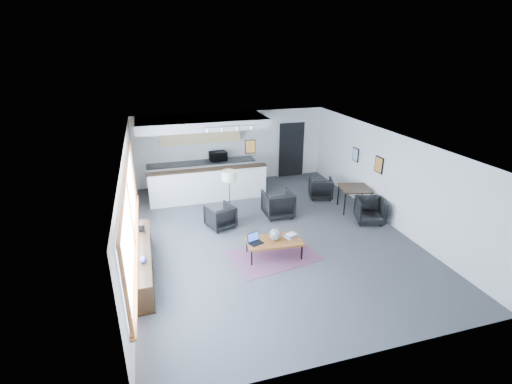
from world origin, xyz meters
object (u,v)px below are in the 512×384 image
object	(u,v)px
armchair_right	(278,203)
dining_chair_near	(370,211)
laptop	(255,240)
dining_table	(355,190)
microwave	(218,155)
ceramic_pot	(275,234)
book_stack	(291,235)
dining_chair_far	(321,189)
armchair_left	(220,215)
coffee_table	(274,241)
floor_lamp	(229,177)

from	to	relation	value
armchair_right	dining_chair_near	distance (m)	2.67
laptop	dining_table	xyz separation A→B (m)	(3.75, 1.87, 0.17)
microwave	ceramic_pot	bearing A→B (deg)	-91.99
ceramic_pot	book_stack	size ratio (longest dim) A/B	0.78
laptop	dining_chair_far	xyz separation A→B (m)	(3.19, 3.06, -0.18)
laptop	dining_chair_far	distance (m)	4.43
armchair_right	dining_chair_far	xyz separation A→B (m)	(1.86, 0.96, -0.11)
armchair_left	dining_chair_near	size ratio (longest dim) A/B	1.09
book_stack	dining_table	distance (m)	3.39
dining_chair_far	armchair_right	bearing A→B (deg)	45.90
coffee_table	laptop	bearing A→B (deg)	-179.38
dining_chair_near	dining_chair_far	size ratio (longest dim) A/B	1.03
dining_table	microwave	xyz separation A→B (m)	(-3.61, 3.36, 0.46)
coffee_table	ceramic_pot	xyz separation A→B (m)	(0.04, 0.02, 0.17)
coffee_table	dining_table	distance (m)	3.79
armchair_left	dining_table	xyz separation A→B (m)	(4.22, 0.02, 0.31)
armchair_left	dining_table	world-z (taller)	dining_table
armchair_right	microwave	xyz separation A→B (m)	(-1.19, 3.13, 0.70)
ceramic_pot	armchair_left	bearing A→B (deg)	117.83
coffee_table	microwave	distance (m)	5.32
armchair_right	dining_chair_far	bearing A→B (deg)	-151.91
microwave	armchair_right	bearing A→B (deg)	-75.22
armchair_left	microwave	bearing A→B (deg)	-120.04
armchair_right	book_stack	bearing A→B (deg)	79.82
laptop	book_stack	bearing A→B (deg)	-20.51
laptop	ceramic_pot	bearing A→B (deg)	-21.61
dining_chair_far	coffee_table	bearing A→B (deg)	67.33
armchair_left	armchair_right	world-z (taller)	armchair_right
book_stack	dining_table	bearing A→B (deg)	33.48
ceramic_pot	dining_table	world-z (taller)	dining_table
armchair_right	dining_chair_near	world-z (taller)	armchair_right
coffee_table	floor_lamp	bearing A→B (deg)	107.48
coffee_table	ceramic_pot	distance (m)	0.18
armchair_left	microwave	size ratio (longest dim) A/B	1.22
coffee_table	book_stack	bearing A→B (deg)	9.06
armchair_right	microwave	size ratio (longest dim) A/B	1.44
laptop	armchair_left	size ratio (longest dim) A/B	0.54
laptop	armchair_right	size ratio (longest dim) A/B	0.46
floor_lamp	dining_chair_near	xyz separation A→B (m)	(3.83, -1.39, -0.95)
book_stack	armchair_left	distance (m)	2.32
ceramic_pot	book_stack	bearing A→B (deg)	1.84
book_stack	armchair_left	size ratio (longest dim) A/B	0.49
dining_table	book_stack	bearing A→B (deg)	-146.52
laptop	book_stack	world-z (taller)	laptop
laptop	ceramic_pot	distance (m)	0.52
ceramic_pot	armchair_right	size ratio (longest dim) A/B	0.32
laptop	microwave	distance (m)	5.27
floor_lamp	ceramic_pot	bearing A→B (deg)	-75.78
ceramic_pot	armchair_left	world-z (taller)	armchair_left
laptop	dining_table	bearing A→B (deg)	5.56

